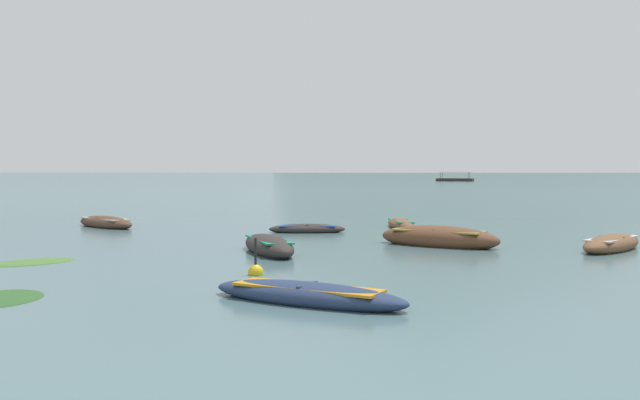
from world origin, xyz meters
name	(u,v)px	position (x,y,z in m)	size (l,w,h in m)	color
ground_plane	(353,172)	(0.00, 1500.00, 0.00)	(6000.00, 6000.00, 0.00)	slate
mountain_1	(171,82)	(-592.61, 2100.10, 291.67)	(2174.74, 2174.74, 583.35)	slate
mountain_2	(428,80)	(246.93, 2203.79, 306.13)	(2321.72, 2321.72, 612.26)	#4C5B56
rowboat_0	(439,238)	(2.89, 18.16, 0.27)	(4.45, 3.46, 0.87)	brown
rowboat_1	(307,295)	(-0.94, 8.24, 0.16)	(4.27, 2.76, 0.50)	navy
rowboat_2	(307,229)	(-1.97, 22.81, 0.15)	(3.26, 1.22, 0.46)	#2D2826
rowboat_3	(269,246)	(-2.70, 15.95, 0.22)	(2.60, 4.21, 0.70)	#2D2826
rowboat_4	(401,224)	(2.11, 25.30, 0.16)	(1.43, 3.65, 0.52)	brown
rowboat_5	(612,244)	(8.36, 17.26, 0.20)	(3.39, 3.76, 0.63)	brown
rowboat_6	(105,223)	(-11.41, 24.97, 0.20)	(3.99, 3.67, 0.64)	#4C3323
ferry_0	(455,179)	(25.73, 162.95, 0.45)	(9.80, 6.19, 2.54)	#2D2826
mooring_buoy	(256,271)	(-2.45, 11.58, 0.10)	(0.37, 0.37, 1.03)	yellow
weed_patch_2	(31,263)	(-9.06, 13.41, 0.00)	(1.31, 2.36, 0.14)	#477033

